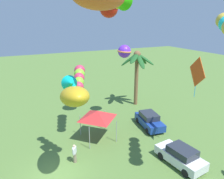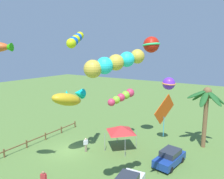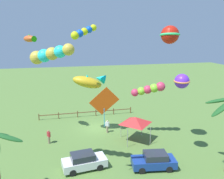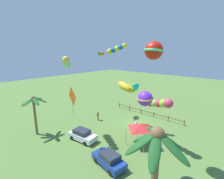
{
  "view_description": "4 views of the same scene",
  "coord_description": "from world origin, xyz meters",
  "px_view_note": "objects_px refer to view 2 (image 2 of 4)",
  "views": [
    {
      "loc": [
        13.1,
        -1.74,
        10.74
      ],
      "look_at": [
        -0.65,
        4.81,
        5.74
      ],
      "focal_mm": 34.13,
      "sensor_mm": 36.0,
      "label": 1
    },
    {
      "loc": [
        15.81,
        16.18,
        10.98
      ],
      "look_at": [
        -1.33,
        4.99,
        7.32
      ],
      "focal_mm": 33.79,
      "sensor_mm": 36.0,
      "label": 2
    },
    {
      "loc": [
        4.71,
        28.01,
        11.81
      ],
      "look_at": [
        -0.44,
        6.53,
        6.58
      ],
      "focal_mm": 37.56,
      "sensor_mm": 36.0,
      "label": 3
    },
    {
      "loc": [
        -13.49,
        21.35,
        11.67
      ],
      "look_at": [
        0.41,
        5.7,
        6.8
      ],
      "focal_mm": 26.22,
      "sensor_mm": 36.0,
      "label": 4
    }
  ],
  "objects_px": {
    "parked_car_0": "(170,157)",
    "festival_tent": "(121,129)",
    "kite_tube_3": "(122,97)",
    "kite_ball_6": "(151,45)",
    "palm_tree_0": "(206,102)",
    "kite_tube_2": "(113,63)",
    "kite_tube_4": "(75,40)",
    "kite_ball_7": "(169,84)",
    "kite_diamond_5": "(164,110)",
    "kite_fish_1": "(69,98)",
    "spectator_1": "(86,145)"
  },
  "relations": [
    {
      "from": "parked_car_0",
      "to": "festival_tent",
      "type": "xyz_separation_m",
      "value": [
        -0.18,
        -5.71,
        1.72
      ]
    },
    {
      "from": "kite_tube_3",
      "to": "kite_ball_6",
      "type": "bearing_deg",
      "value": 98.86
    },
    {
      "from": "palm_tree_0",
      "to": "kite_tube_2",
      "type": "relative_size",
      "value": 2.1
    },
    {
      "from": "palm_tree_0",
      "to": "kite_tube_2",
      "type": "bearing_deg",
      "value": -12.4
    },
    {
      "from": "kite_tube_4",
      "to": "festival_tent",
      "type": "bearing_deg",
      "value": 164.54
    },
    {
      "from": "parked_car_0",
      "to": "kite_ball_7",
      "type": "distance_m",
      "value": 7.65
    },
    {
      "from": "kite_tube_4",
      "to": "kite_ball_6",
      "type": "relative_size",
      "value": 1.23
    },
    {
      "from": "kite_tube_4",
      "to": "kite_diamond_5",
      "type": "xyz_separation_m",
      "value": [
        -0.51,
        8.04,
        -5.2
      ]
    },
    {
      "from": "kite_tube_4",
      "to": "parked_car_0",
      "type": "bearing_deg",
      "value": 125.85
    },
    {
      "from": "palm_tree_0",
      "to": "kite_ball_6",
      "type": "relative_size",
      "value": 3.12
    },
    {
      "from": "parked_car_0",
      "to": "kite_fish_1",
      "type": "relative_size",
      "value": 0.99
    },
    {
      "from": "spectator_1",
      "to": "kite_diamond_5",
      "type": "relative_size",
      "value": 0.49
    },
    {
      "from": "festival_tent",
      "to": "kite_fish_1",
      "type": "distance_m",
      "value": 6.94
    },
    {
      "from": "spectator_1",
      "to": "kite_tube_3",
      "type": "xyz_separation_m",
      "value": [
        -4.49,
        2.0,
        4.88
      ]
    },
    {
      "from": "kite_tube_2",
      "to": "festival_tent",
      "type": "bearing_deg",
      "value": -152.33
    },
    {
      "from": "kite_fish_1",
      "to": "kite_tube_3",
      "type": "relative_size",
      "value": 1.13
    },
    {
      "from": "festival_tent",
      "to": "kite_tube_2",
      "type": "xyz_separation_m",
      "value": [
        8.68,
        4.55,
        7.84
      ]
    },
    {
      "from": "festival_tent",
      "to": "spectator_1",
      "type": "bearing_deg",
      "value": -49.41
    },
    {
      "from": "kite_ball_6",
      "to": "spectator_1",
      "type": "bearing_deg",
      "value": -46.63
    },
    {
      "from": "spectator_1",
      "to": "kite_tube_3",
      "type": "distance_m",
      "value": 6.93
    },
    {
      "from": "palm_tree_0",
      "to": "kite_tube_3",
      "type": "height_order",
      "value": "palm_tree_0"
    },
    {
      "from": "kite_diamond_5",
      "to": "kite_ball_7",
      "type": "bearing_deg",
      "value": -163.7
    },
    {
      "from": "festival_tent",
      "to": "kite_tube_3",
      "type": "distance_m",
      "value": 3.88
    },
    {
      "from": "kite_diamond_5",
      "to": "kite_ball_7",
      "type": "height_order",
      "value": "kite_ball_7"
    },
    {
      "from": "kite_tube_3",
      "to": "kite_diamond_5",
      "type": "xyz_separation_m",
      "value": [
        6.8,
        7.53,
        1.13
      ]
    },
    {
      "from": "kite_tube_2",
      "to": "parked_car_0",
      "type": "bearing_deg",
      "value": 172.2
    },
    {
      "from": "parked_car_0",
      "to": "kite_diamond_5",
      "type": "bearing_deg",
      "value": 10.06
    },
    {
      "from": "kite_tube_4",
      "to": "kite_ball_7",
      "type": "relative_size",
      "value": 1.44
    },
    {
      "from": "parked_car_0",
      "to": "festival_tent",
      "type": "distance_m",
      "value": 5.97
    },
    {
      "from": "palm_tree_0",
      "to": "parked_car_0",
      "type": "height_order",
      "value": "palm_tree_0"
    },
    {
      "from": "kite_fish_1",
      "to": "kite_tube_3",
      "type": "height_order",
      "value": "kite_fish_1"
    },
    {
      "from": "kite_tube_3",
      "to": "kite_tube_4",
      "type": "xyz_separation_m",
      "value": [
        7.31,
        -0.5,
        6.33
      ]
    },
    {
      "from": "kite_fish_1",
      "to": "kite_ball_6",
      "type": "bearing_deg",
      "value": 141.53
    },
    {
      "from": "festival_tent",
      "to": "palm_tree_0",
      "type": "bearing_deg",
      "value": 126.92
    },
    {
      "from": "palm_tree_0",
      "to": "kite_tube_4",
      "type": "relative_size",
      "value": 2.54
    },
    {
      "from": "parked_car_0",
      "to": "kite_tube_3",
      "type": "relative_size",
      "value": 1.12
    },
    {
      "from": "kite_fish_1",
      "to": "kite_ball_6",
      "type": "distance_m",
      "value": 10.47
    },
    {
      "from": "kite_tube_4",
      "to": "kite_ball_6",
      "type": "xyz_separation_m",
      "value": [
        -7.82,
        3.79,
        -0.26
      ]
    },
    {
      "from": "festival_tent",
      "to": "kite_fish_1",
      "type": "relative_size",
      "value": 0.69
    },
    {
      "from": "parked_car_0",
      "to": "kite_diamond_5",
      "type": "height_order",
      "value": "kite_diamond_5"
    },
    {
      "from": "palm_tree_0",
      "to": "festival_tent",
      "type": "distance_m",
      "value": 10.11
    },
    {
      "from": "festival_tent",
      "to": "kite_ball_7",
      "type": "distance_m",
      "value": 7.28
    },
    {
      "from": "parked_car_0",
      "to": "spectator_1",
      "type": "xyz_separation_m",
      "value": [
        2.38,
        -8.71,
        0.06
      ]
    },
    {
      "from": "kite_tube_2",
      "to": "kite_diamond_5",
      "type": "distance_m",
      "value": 5.53
    },
    {
      "from": "kite_tube_2",
      "to": "kite_ball_7",
      "type": "bearing_deg",
      "value": -178.65
    },
    {
      "from": "kite_tube_3",
      "to": "kite_ball_6",
      "type": "relative_size",
      "value": 1.61
    },
    {
      "from": "kite_fish_1",
      "to": "kite_ball_6",
      "type": "xyz_separation_m",
      "value": [
        -7.07,
        5.61,
        5.31
      ]
    },
    {
      "from": "palm_tree_0",
      "to": "festival_tent",
      "type": "relative_size",
      "value": 2.49
    },
    {
      "from": "kite_tube_2",
      "to": "kite_tube_4",
      "type": "distance_m",
      "value": 7.09
    },
    {
      "from": "kite_ball_6",
      "to": "palm_tree_0",
      "type": "bearing_deg",
      "value": 121.85
    }
  ]
}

